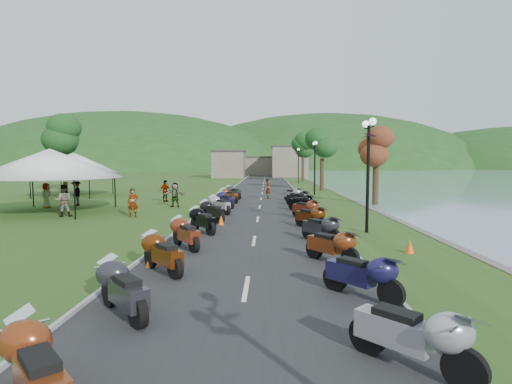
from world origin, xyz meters
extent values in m
cube|color=#2A2A2C|center=(0.00, 40.00, 0.01)|extent=(7.00, 120.00, 0.02)
cube|color=#756C5B|center=(-2.00, 85.00, 2.50)|extent=(18.00, 16.00, 5.00)
imported|color=slate|center=(-7.18, 22.68, 0.00)|extent=(0.73, 0.64, 1.67)
imported|color=slate|center=(-11.30, 22.84, 0.00)|extent=(1.03, 0.79, 1.87)
imported|color=slate|center=(-13.21, 28.32, 0.00)|extent=(1.16, 1.25, 1.88)
cone|color=#F2590C|center=(-3.00, 11.98, 0.27)|extent=(0.34, 0.34, 0.54)
camera|label=1|loc=(0.53, 0.15, 3.22)|focal=28.00mm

